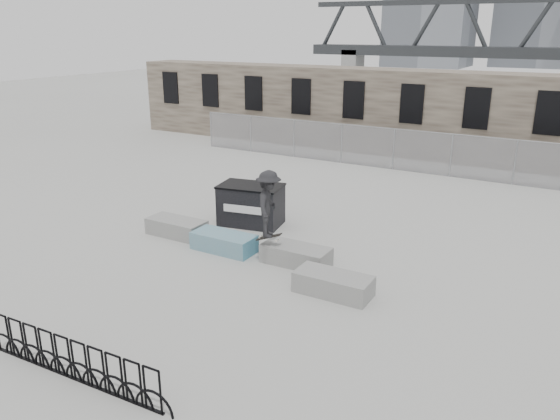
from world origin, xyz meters
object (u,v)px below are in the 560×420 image
Objects in this scene: planter_center_left at (224,241)px; skateboarder at (269,204)px; dumpster at (251,205)px; planter_center_right at (296,254)px; planter_offset at (333,283)px; planter_far_left at (177,227)px; bike_rack at (71,360)px.

planter_center_left is 0.94× the size of skateboarder.
planter_center_left is at bearing -87.21° from dumpster.
planter_center_right is at bearing -89.71° from skateboarder.
dumpster reaches higher than planter_offset.
planter_far_left is 4.56m from planter_center_right.
bike_rack is at bearing 156.13° from skateboarder.
bike_rack is (1.27, -6.86, 0.14)m from planter_center_left.
planter_far_left is 7.93m from bike_rack.
planter_far_left is 1.00× the size of planter_center_right.
planter_offset is at bearing 63.83° from bike_rack.
bike_rack reaches higher than planter_offset.
dumpster is at bearing 103.42° from planter_center_left.
dumpster is at bearing 21.23° from skateboarder.
planter_far_left is 4.11m from skateboarder.
dumpster is 9.50m from bike_rack.
planter_center_right is (4.56, -0.08, 0.00)m from planter_far_left.
planter_far_left is at bearing 172.09° from planter_center_left.
planter_center_left is 6.98m from bike_rack.
dumpster is 1.11× the size of skateboarder.
planter_center_left is at bearing -174.83° from planter_center_right.
bike_rack reaches higher than planter_center_left.
skateboarder is (1.67, -0.07, 1.50)m from planter_center_left.
planter_center_left is 0.40× the size of bike_rack.
planter_far_left is 0.84× the size of dumpster.
skateboarder is at bearing -5.47° from planter_far_left.
planter_center_right and planter_offset have the same top height.
planter_center_right is 0.84× the size of dumpster.
skateboarder reaches higher than planter_far_left.
planter_far_left is at bearing -136.47° from dumpster.
planter_center_left is 2.43m from planter_center_right.
planter_far_left is 1.00× the size of planter_center_left.
planter_offset is (4.16, -0.97, 0.00)m from planter_center_left.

